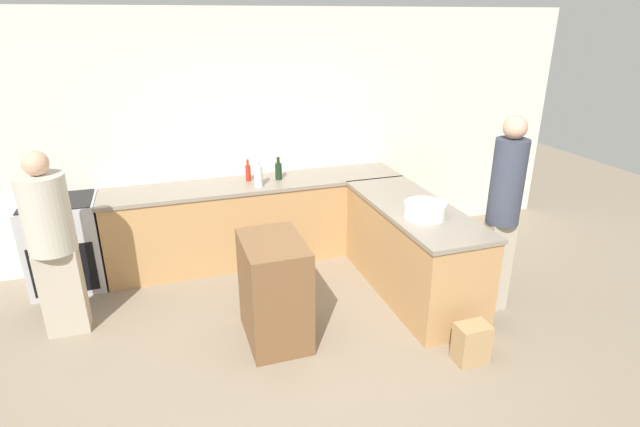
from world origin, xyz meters
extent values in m
plane|color=gray|center=(0.00, 0.00, 0.00)|extent=(14.00, 14.00, 0.00)
cube|color=silver|center=(0.00, 2.40, 1.35)|extent=(8.00, 0.06, 2.70)
cube|color=tan|center=(0.00, 2.06, 0.44)|extent=(3.23, 0.61, 0.87)
cube|color=gray|center=(0.00, 2.06, 0.89)|extent=(3.26, 0.64, 0.04)
cube|color=tan|center=(1.28, 0.85, 0.44)|extent=(0.66, 1.83, 0.87)
cube|color=gray|center=(1.28, 0.85, 0.89)|extent=(0.69, 1.86, 0.04)
cube|color=#ADADB2|center=(-1.98, 2.06, 0.46)|extent=(0.69, 0.61, 0.91)
cube|color=black|center=(-1.98, 1.76, 0.32)|extent=(0.58, 0.01, 0.51)
cube|color=black|center=(-1.98, 2.06, 0.92)|extent=(0.64, 0.56, 0.01)
cube|color=brown|center=(-0.19, 0.50, 0.46)|extent=(0.49, 0.72, 0.91)
cylinder|color=white|center=(1.23, 0.57, 0.98)|extent=(0.38, 0.38, 0.14)
cylinder|color=red|center=(-0.07, 2.13, 1.00)|extent=(0.06, 0.06, 0.17)
cylinder|color=red|center=(-0.07, 2.13, 1.12)|extent=(0.03, 0.03, 0.07)
cylinder|color=black|center=(0.26, 2.08, 1.01)|extent=(0.07, 0.07, 0.18)
cylinder|color=black|center=(0.26, 2.08, 1.13)|extent=(0.03, 0.03, 0.07)
cylinder|color=silver|center=(-0.01, 1.90, 1.03)|extent=(0.09, 0.09, 0.22)
cylinder|color=silver|center=(-0.01, 1.90, 1.18)|extent=(0.04, 0.04, 0.09)
cube|color=#ADA38E|center=(-1.90, 1.18, 0.39)|extent=(0.34, 0.21, 0.79)
cylinder|color=#B7B2A3|center=(-1.90, 1.18, 1.11)|extent=(0.38, 0.38, 0.65)
sphere|color=tan|center=(-1.90, 1.18, 1.54)|extent=(0.20, 0.20, 0.20)
cube|color=#ADA38E|center=(1.86, 0.31, 0.44)|extent=(0.26, 0.16, 0.88)
cylinder|color=#383D4C|center=(1.86, 0.31, 1.26)|extent=(0.29, 0.29, 0.76)
sphere|color=tan|center=(1.86, 0.31, 1.74)|extent=(0.20, 0.20, 0.20)
cube|color=#A88456|center=(1.22, -0.31, 0.17)|extent=(0.27, 0.18, 0.34)
camera|label=1|loc=(-0.99, -3.08, 2.61)|focal=28.00mm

